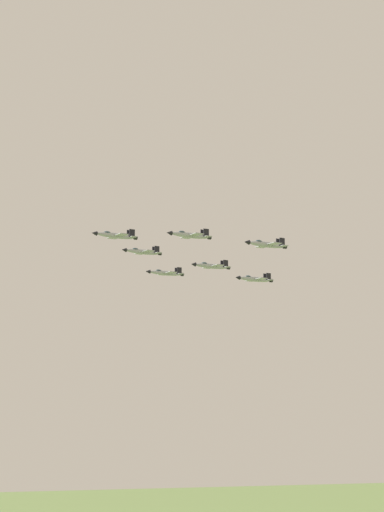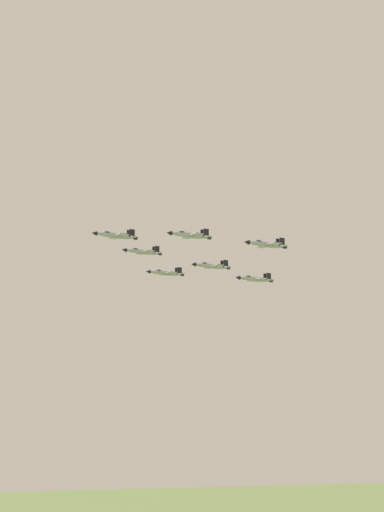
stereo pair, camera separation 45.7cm
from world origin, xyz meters
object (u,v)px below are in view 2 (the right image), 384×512
Objects in this scene: jet_left_wingman at (190,235)px; jet_slot_rear at (211,266)px; jet_lead at (116,235)px; jet_right_wingman at (143,252)px; jet_trailing at (255,279)px; jet_left_outer at (266,244)px; jet_right_outer at (166,273)px.

jet_left_wingman is 1.04× the size of jet_slot_rear.
jet_right_wingman is at bearing -139.86° from jet_lead.
jet_lead is at bearing -0.28° from jet_trailing.
jet_left_wingman is 23.90m from jet_left_outer.
jet_right_outer is at bearing -59.81° from jet_trailing.
jet_right_outer is at bearing -90.76° from jet_left_outer.
jet_right_wingman is at bearing -40.47° from jet_slot_rear.
jet_left_wingman is at bearing -41.12° from jet_left_outer.
jet_slot_rear reaches higher than jet_trailing.
jet_right_wingman is 0.99× the size of jet_slot_rear.
jet_left_wingman is 1.00× the size of jet_left_outer.
jet_right_outer is (-2.00, -49.28, -4.50)m from jet_left_wingman.
jet_left_outer is at bearing 89.89° from jet_slot_rear.
jet_left_outer is 30.71m from jet_slot_rear.
jet_trailing is (-27.03, 23.04, -4.62)m from jet_right_outer.
jet_trailing is (-51.05, -17.67, -9.71)m from jet_lead.
jet_left_outer is 1.02× the size of jet_trailing.
jet_slot_rear is at bearing 179.77° from jet_lead.
jet_left_wingman reaches higher than jet_right_wingman.
jet_right_outer is at bearing -90.11° from jet_slot_rear.
jet_lead is 1.03× the size of jet_slot_rear.
jet_slot_rear is at bearing -0.28° from jet_trailing.
jet_left_wingman is 49.52m from jet_right_outer.
jet_slot_rear is (-12.01, -20.35, -6.06)m from jet_left_wingman.
jet_left_wingman reaches higher than jet_slot_rear.
jet_right_wingman is 0.95× the size of jet_left_outer.
jet_slot_rear is 18.26m from jet_trailing.
jet_left_outer is (-22.02, 8.57, -3.56)m from jet_left_wingman.
jet_lead is at bearing -41.12° from jet_left_outer.
jet_right_wingman reaches higher than jet_slot_rear.
jet_trailing is (-29.02, -26.24, -9.13)m from jet_left_wingman.
jet_lead is 1.04× the size of jet_right_wingman.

